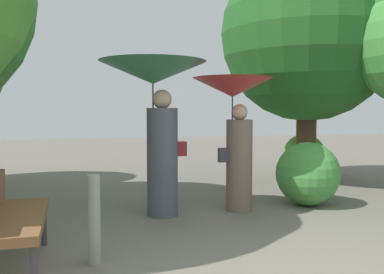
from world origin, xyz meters
The scene contains 7 objects.
person_left centered at (-0.65, 2.45, 1.59)m, with size 1.45×1.45×2.11m.
person_right centered at (0.49, 2.44, 1.39)m, with size 1.14×1.14×1.91m.
park_bench centered at (-2.31, 0.83, 0.51)m, with size 0.50×1.50×0.83m.
tree_mid_right centered at (2.75, 4.29, 3.20)m, with size 3.41×3.41×5.10m.
bush_path_right centered at (3.23, 5.18, 0.47)m, with size 0.93×0.93×0.93m, color #4C9338.
bush_behind_bench centered at (1.70, 2.47, 0.48)m, with size 0.97×0.97×0.97m, color #428C3D.
path_marker_post centered at (-1.56, 0.79, 0.42)m, with size 0.12×0.12×0.85m, color gray.
Camera 1 is at (-1.75, -3.24, 1.43)m, focal length 39.81 mm.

